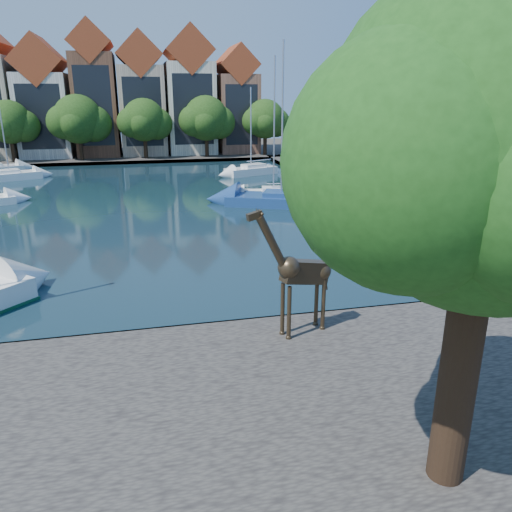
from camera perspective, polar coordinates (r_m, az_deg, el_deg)
The scene contains 22 objects.
ground at distance 19.15m, azimuth -15.53°, elevation -9.59°, with size 160.00×160.00×0.00m, color #38332B.
water_basin at distance 41.92m, azimuth -14.44°, elevation 5.72°, with size 38.00×50.00×0.08m, color black.
near_quay at distance 13.17m, azimuth -16.72°, elevation -22.75°, with size 50.00×14.00×0.50m, color #4A4640.
far_quay at distance 73.49m, azimuth -14.08°, elevation 11.10°, with size 60.00×16.00×0.50m, color #4A4640.
right_quay at distance 48.10m, azimuth 17.02°, elevation 7.31°, with size 14.00×52.00×0.50m, color #4A4640.
plane_tree at distance 10.24m, azimuth 25.79°, elevation 10.56°, with size 8.32×6.40×10.62m.
townhouse_west_inner at distance 73.94m, azimuth -22.98°, elevation 15.81°, with size 6.43×9.18×15.15m.
townhouse_center at distance 73.17m, azimuth -17.85°, elevation 17.14°, with size 5.44×9.18×16.93m.
townhouse_east_inner at distance 72.99m, azimuth -12.91°, elevation 17.04°, with size 5.94×9.18×15.79m.
townhouse_east_mid at distance 73.34m, azimuth -7.61°, elevation 17.62°, with size 6.43×9.18×16.65m.
townhouse_east_end at distance 74.27m, azimuth -2.35°, elevation 16.99°, with size 5.44×9.18×14.43m.
far_tree_west at distance 69.27m, azimuth -26.31°, elevation 13.42°, with size 6.76×5.20×7.36m.
far_tree_mid_west at distance 67.95m, azimuth -19.57°, elevation 14.35°, with size 7.80×6.00×8.00m.
far_tree_mid_east at distance 67.59m, azimuth -12.61°, elevation 14.78°, with size 7.02×5.40×7.52m.
far_tree_east at distance 68.15m, azimuth -5.64°, elevation 15.23°, with size 7.54×5.80×7.84m.
far_tree_far_east at distance 69.64m, azimuth 1.13°, elevation 15.24°, with size 6.76×5.20×7.36m.
giraffe_statue at distance 17.27m, azimuth 4.97°, elevation -1.88°, with size 3.22×1.32×4.69m.
sailboat_left_d at distance 57.80m, azimuth -26.34°, elevation 8.36°, with size 6.29×4.25×9.31m.
sailboat_right_a at distance 31.51m, azimuth 13.40°, elevation 2.83°, with size 6.38×3.31×10.05m.
sailboat_right_b at distance 40.10m, azimuth 2.88°, elevation 6.65°, with size 9.09×6.16×12.28m.
sailboat_right_c at distance 42.37m, azimuth 2.00°, elevation 7.25°, with size 6.36×3.22×11.34m.
sailboat_right_d at distance 55.31m, azimuth -0.58°, elevation 9.90°, with size 6.11×4.00×9.13m.
Camera 1 is at (1.30, -16.99, 8.73)m, focal length 35.00 mm.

